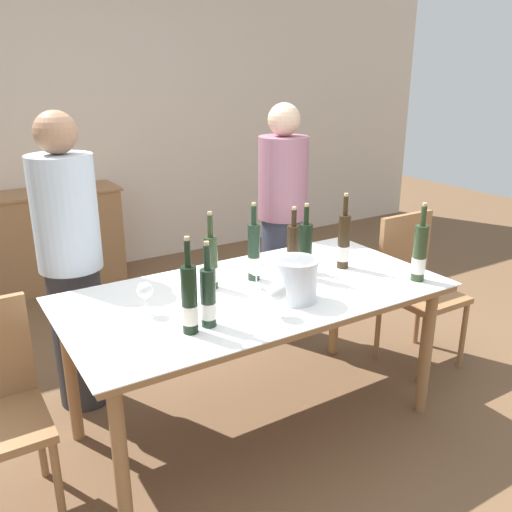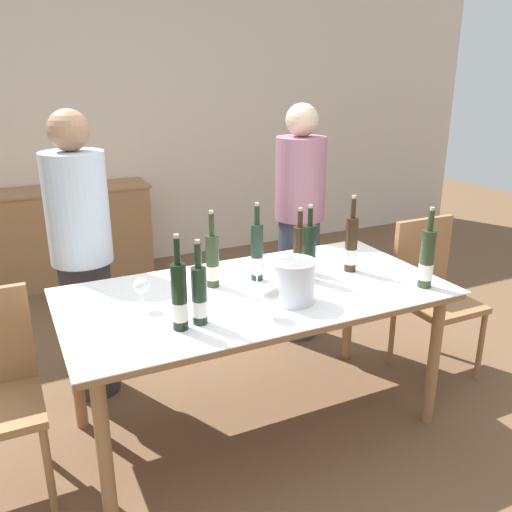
% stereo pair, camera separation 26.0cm
% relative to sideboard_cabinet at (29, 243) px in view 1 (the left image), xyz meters
% --- Properties ---
extents(ground_plane, '(12.00, 12.00, 0.00)m').
position_rel_sideboard_cabinet_xyz_m(ground_plane, '(0.64, -2.60, -0.42)').
color(ground_plane, brown).
extents(back_wall, '(8.00, 0.10, 2.80)m').
position_rel_sideboard_cabinet_xyz_m(back_wall, '(0.64, 0.29, 0.98)').
color(back_wall, beige).
rests_on(back_wall, ground_plane).
extents(sideboard_cabinet, '(1.55, 0.46, 0.84)m').
position_rel_sideboard_cabinet_xyz_m(sideboard_cabinet, '(0.00, 0.00, 0.00)').
color(sideboard_cabinet, '#996B42').
rests_on(sideboard_cabinet, ground_plane).
extents(dining_table, '(1.88, 0.95, 0.77)m').
position_rel_sideboard_cabinet_xyz_m(dining_table, '(0.64, -2.60, 0.28)').
color(dining_table, '#996B42').
rests_on(dining_table, ground_plane).
extents(ice_bucket, '(0.21, 0.21, 0.20)m').
position_rel_sideboard_cabinet_xyz_m(ice_bucket, '(0.73, -2.80, 0.46)').
color(ice_bucket, silver).
rests_on(ice_bucket, dining_table).
extents(wine_bottle_0, '(0.07, 0.07, 0.35)m').
position_rel_sideboard_cabinet_xyz_m(wine_bottle_0, '(0.97, -2.45, 0.47)').
color(wine_bottle_0, '#332314').
rests_on(wine_bottle_0, dining_table).
extents(wine_bottle_1, '(0.07, 0.07, 0.41)m').
position_rel_sideboard_cabinet_xyz_m(wine_bottle_1, '(1.42, -2.92, 0.49)').
color(wine_bottle_1, '#28381E').
rests_on(wine_bottle_1, dining_table).
extents(wine_bottle_2, '(0.06, 0.06, 0.41)m').
position_rel_sideboard_cabinet_xyz_m(wine_bottle_2, '(0.71, -2.47, 0.49)').
color(wine_bottle_2, '#1E3323').
rests_on(wine_bottle_2, dining_table).
extents(wine_bottle_3, '(0.07, 0.07, 0.40)m').
position_rel_sideboard_cabinet_xyz_m(wine_bottle_3, '(0.94, -2.59, 0.49)').
color(wine_bottle_3, black).
rests_on(wine_bottle_3, dining_table).
extents(wine_bottle_4, '(0.07, 0.07, 0.37)m').
position_rel_sideboard_cabinet_xyz_m(wine_bottle_4, '(0.26, -2.82, 0.48)').
color(wine_bottle_4, '#1E3323').
rests_on(wine_bottle_4, dining_table).
extents(wine_bottle_5, '(0.07, 0.07, 0.41)m').
position_rel_sideboard_cabinet_xyz_m(wine_bottle_5, '(1.21, -2.57, 0.49)').
color(wine_bottle_5, '#332314').
rests_on(wine_bottle_5, dining_table).
extents(wine_bottle_6, '(0.07, 0.07, 0.41)m').
position_rel_sideboard_cabinet_xyz_m(wine_bottle_6, '(0.17, -2.84, 0.49)').
color(wine_bottle_6, black).
rests_on(wine_bottle_6, dining_table).
extents(wine_bottle_7, '(0.07, 0.07, 0.39)m').
position_rel_sideboard_cabinet_xyz_m(wine_bottle_7, '(0.47, -2.46, 0.48)').
color(wine_bottle_7, '#28381E').
rests_on(wine_bottle_7, dining_table).
extents(wine_glass_0, '(0.08, 0.08, 0.15)m').
position_rel_sideboard_cabinet_xyz_m(wine_glass_0, '(0.56, -2.90, 0.46)').
color(wine_glass_0, white).
rests_on(wine_glass_0, dining_table).
extents(wine_glass_1, '(0.07, 0.07, 0.15)m').
position_rel_sideboard_cabinet_xyz_m(wine_glass_1, '(0.08, -2.57, 0.46)').
color(wine_glass_1, white).
rests_on(wine_glass_1, dining_table).
extents(wine_glass_2, '(0.08, 0.08, 0.15)m').
position_rel_sideboard_cabinet_xyz_m(wine_glass_2, '(0.65, -2.58, 0.45)').
color(wine_glass_2, white).
rests_on(wine_glass_2, dining_table).
extents(chair_right_end, '(0.42, 0.42, 0.95)m').
position_rel_sideboard_cabinet_xyz_m(chair_right_end, '(1.87, -2.52, 0.12)').
color(chair_right_end, '#996B42').
rests_on(chair_right_end, ground_plane).
extents(person_host, '(0.33, 0.33, 1.62)m').
position_rel_sideboard_cabinet_xyz_m(person_host, '(-0.08, -1.90, 0.39)').
color(person_host, '#2D2D33').
rests_on(person_host, ground_plane).
extents(person_guest_left, '(0.33, 0.33, 1.60)m').
position_rel_sideboard_cabinet_xyz_m(person_guest_left, '(1.35, -1.79, 0.38)').
color(person_guest_left, '#383F56').
rests_on(person_guest_left, ground_plane).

